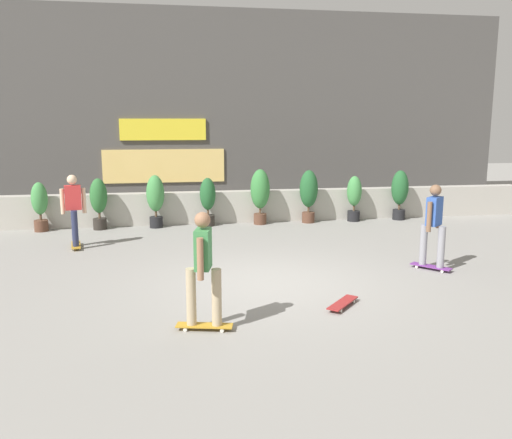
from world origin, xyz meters
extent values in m
plane|color=gray|center=(0.00, 0.00, 0.00)|extent=(48.00, 48.00, 0.00)
cube|color=#B2ADA3|center=(0.00, 6.00, 0.45)|extent=(18.00, 0.40, 0.90)
cube|color=#4C4947|center=(0.00, 10.00, 3.25)|extent=(20.00, 2.00, 6.50)
cube|color=yellow|center=(-1.82, 8.96, 2.60)|extent=(2.80, 0.08, 0.70)
cube|color=#F2CC72|center=(-1.82, 8.97, 1.40)|extent=(4.00, 0.06, 1.10)
cylinder|color=brown|center=(-5.10, 5.55, 0.15)|extent=(0.36, 0.36, 0.30)
cylinder|color=brown|center=(-5.10, 5.55, 0.38)|extent=(0.06, 0.06, 0.15)
ellipsoid|color=#428C47|center=(-5.10, 5.55, 0.88)|extent=(0.42, 0.42, 0.86)
cylinder|color=#2D2823|center=(-3.59, 5.55, 0.15)|extent=(0.36, 0.36, 0.30)
cylinder|color=brown|center=(-3.59, 5.55, 0.38)|extent=(0.06, 0.06, 0.15)
ellipsoid|color=#2D6B33|center=(-3.59, 5.55, 0.92)|extent=(0.46, 0.46, 0.93)
cylinder|color=black|center=(-2.09, 5.55, 0.15)|extent=(0.36, 0.36, 0.30)
cylinder|color=brown|center=(-2.09, 5.55, 0.38)|extent=(0.06, 0.06, 0.15)
ellipsoid|color=#428C47|center=(-2.09, 5.55, 0.95)|extent=(0.49, 0.49, 0.99)
cylinder|color=#2D2823|center=(-0.66, 5.55, 0.15)|extent=(0.36, 0.36, 0.30)
cylinder|color=brown|center=(-0.66, 5.55, 0.38)|extent=(0.06, 0.06, 0.15)
ellipsoid|color=#235B2D|center=(-0.66, 5.55, 0.90)|extent=(0.44, 0.44, 0.90)
cylinder|color=brown|center=(0.81, 5.55, 0.15)|extent=(0.36, 0.36, 0.30)
cylinder|color=brown|center=(0.81, 5.55, 0.38)|extent=(0.06, 0.06, 0.15)
ellipsoid|color=#387F3D|center=(0.81, 5.55, 1.00)|extent=(0.54, 0.54, 1.11)
cylinder|color=brown|center=(2.22, 5.55, 0.15)|extent=(0.36, 0.36, 0.30)
cylinder|color=brown|center=(2.22, 5.55, 0.38)|extent=(0.06, 0.06, 0.15)
ellipsoid|color=#235B2D|center=(2.22, 5.55, 0.98)|extent=(0.52, 0.52, 1.06)
cylinder|color=black|center=(3.59, 5.55, 0.15)|extent=(0.36, 0.36, 0.30)
cylinder|color=brown|center=(3.59, 5.55, 0.38)|extent=(0.06, 0.06, 0.15)
ellipsoid|color=#428C47|center=(3.59, 5.55, 0.88)|extent=(0.42, 0.42, 0.87)
cylinder|color=black|center=(4.99, 5.55, 0.15)|extent=(0.36, 0.36, 0.30)
cylinder|color=brown|center=(4.99, 5.55, 0.38)|extent=(0.06, 0.06, 0.15)
ellipsoid|color=#235B2D|center=(4.99, 5.55, 0.96)|extent=(0.49, 0.49, 1.01)
cube|color=#72338C|center=(3.32, 0.33, 0.07)|extent=(0.67, 0.74, 0.02)
cylinder|color=silver|center=(3.55, 0.18, 0.03)|extent=(0.06, 0.06, 0.06)
cylinder|color=silver|center=(3.43, 0.08, 0.03)|extent=(0.06, 0.06, 0.06)
cylinder|color=silver|center=(3.21, 0.58, 0.03)|extent=(0.06, 0.06, 0.06)
cylinder|color=silver|center=(3.09, 0.48, 0.03)|extent=(0.06, 0.06, 0.06)
cylinder|color=gray|center=(3.44, 0.19, 0.49)|extent=(0.14, 0.14, 0.82)
cylinder|color=gray|center=(3.20, 0.47, 0.49)|extent=(0.14, 0.14, 0.82)
cube|color=#3359B2|center=(3.32, 0.33, 1.18)|extent=(0.40, 0.38, 0.56)
sphere|color=brown|center=(3.32, 0.33, 1.59)|extent=(0.22, 0.22, 0.22)
cylinder|color=brown|center=(3.50, 0.48, 1.10)|extent=(0.09, 0.09, 0.58)
cylinder|color=brown|center=(3.14, 0.18, 1.10)|extent=(0.09, 0.09, 0.58)
cube|color=#BF8C26|center=(-1.35, -2.03, 0.07)|extent=(0.82, 0.38, 0.02)
cylinder|color=silver|center=(-1.62, -2.05, 0.03)|extent=(0.06, 0.04, 0.06)
cylinder|color=silver|center=(-1.58, -1.89, 0.03)|extent=(0.06, 0.04, 0.06)
cylinder|color=silver|center=(-1.11, -2.17, 0.03)|extent=(0.06, 0.04, 0.06)
cylinder|color=silver|center=(-1.07, -2.01, 0.03)|extent=(0.06, 0.04, 0.06)
cylinder|color=tan|center=(-1.52, -1.99, 0.49)|extent=(0.14, 0.14, 0.82)
cylinder|color=tan|center=(-1.17, -2.07, 0.49)|extent=(0.14, 0.14, 0.82)
cube|color=#3F8C4C|center=(-1.35, -2.03, 1.18)|extent=(0.28, 0.40, 0.56)
sphere|color=#9E7051|center=(-1.35, -2.03, 1.59)|extent=(0.22, 0.22, 0.22)
cylinder|color=#9E7051|center=(-1.40, -2.26, 1.10)|extent=(0.09, 0.09, 0.58)
cylinder|color=#9E7051|center=(-1.29, -1.80, 1.10)|extent=(0.09, 0.09, 0.58)
cube|color=#BF8C26|center=(-3.91, 3.44, 0.07)|extent=(0.32, 0.82, 0.02)
cylinder|color=silver|center=(-4.03, 3.69, 0.03)|extent=(0.04, 0.06, 0.06)
cylinder|color=silver|center=(-3.87, 3.71, 0.03)|extent=(0.04, 0.06, 0.06)
cylinder|color=silver|center=(-3.95, 3.18, 0.03)|extent=(0.04, 0.06, 0.06)
cylinder|color=silver|center=(-3.79, 3.20, 0.03)|extent=(0.04, 0.06, 0.06)
cylinder|color=#282D4C|center=(-3.93, 3.62, 0.49)|extent=(0.14, 0.14, 0.82)
cylinder|color=#282D4C|center=(-3.88, 3.27, 0.49)|extent=(0.14, 0.14, 0.82)
cube|color=red|center=(-3.91, 3.44, 1.18)|extent=(0.39, 0.25, 0.56)
sphere|color=beige|center=(-3.91, 3.44, 1.59)|extent=(0.22, 0.22, 0.22)
cylinder|color=beige|center=(-4.14, 3.41, 1.10)|extent=(0.09, 0.09, 0.58)
cylinder|color=beige|center=(-3.67, 3.48, 1.10)|extent=(0.09, 0.09, 0.58)
cube|color=maroon|center=(0.90, -1.44, 0.07)|extent=(0.68, 0.73, 0.02)
cylinder|color=silver|center=(1.01, -1.20, 0.03)|extent=(0.06, 0.06, 0.06)
cylinder|color=silver|center=(1.13, -1.30, 0.03)|extent=(0.06, 0.06, 0.06)
cylinder|color=silver|center=(0.66, -1.58, 0.03)|extent=(0.06, 0.06, 0.06)
cylinder|color=silver|center=(0.78, -1.69, 0.03)|extent=(0.06, 0.06, 0.06)
camera|label=1|loc=(-1.85, -9.29, 2.94)|focal=37.93mm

